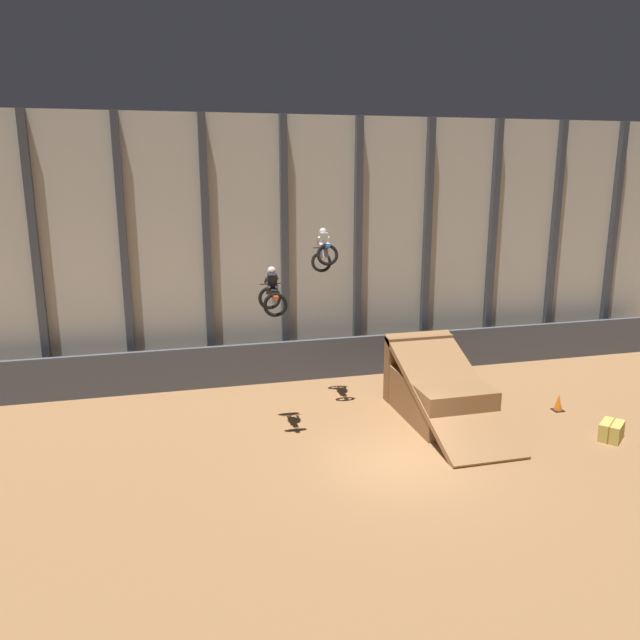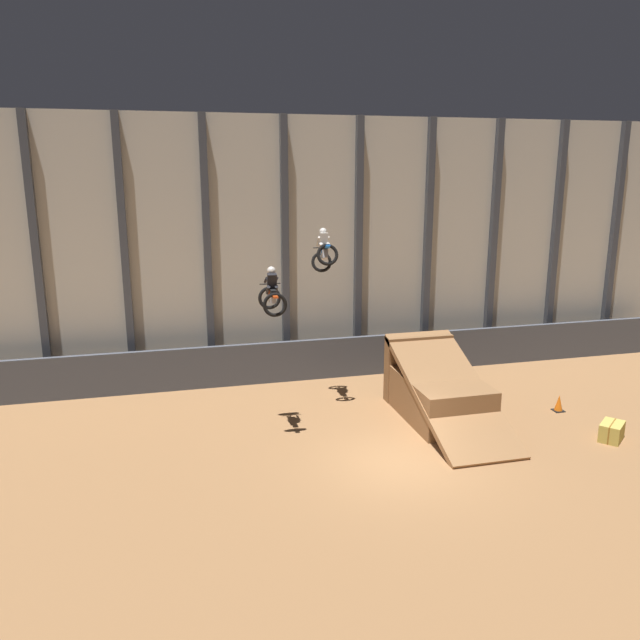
% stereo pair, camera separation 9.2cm
% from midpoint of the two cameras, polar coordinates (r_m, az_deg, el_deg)
% --- Properties ---
extents(ground_plane, '(60.00, 60.00, 0.00)m').
position_cam_midpoint_polar(ground_plane, '(18.42, 7.23, -12.87)').
color(ground_plane, '#996B42').
extents(arena_back_wall, '(32.00, 0.40, 10.22)m').
position_cam_midpoint_polar(arena_back_wall, '(25.33, -0.04, 6.67)').
color(arena_back_wall, beige).
rests_on(arena_back_wall, ground_plane).
extents(lower_barrier, '(31.36, 0.20, 1.62)m').
position_cam_midpoint_polar(lower_barrier, '(25.00, 0.71, -3.51)').
color(lower_barrier, '#474C56').
rests_on(lower_barrier, ground_plane).
extents(dirt_ramp, '(2.45, 5.77, 2.56)m').
position_cam_midpoint_polar(dirt_ramp, '(21.66, 10.48, -6.37)').
color(dirt_ramp, olive).
rests_on(dirt_ramp, ground_plane).
extents(rider_bike_left_air, '(0.81, 1.76, 1.48)m').
position_cam_midpoint_polar(rider_bike_left_air, '(19.10, -4.52, 2.38)').
color(rider_bike_left_air, black).
extents(rider_bike_right_air, '(0.90, 1.73, 1.63)m').
position_cam_midpoint_polar(rider_bike_right_air, '(21.49, 0.25, 6.25)').
color(rider_bike_right_air, black).
extents(traffic_cone_near_ramp, '(0.36, 0.36, 0.58)m').
position_cam_midpoint_polar(traffic_cone_near_ramp, '(23.33, 20.86, -7.10)').
color(traffic_cone_near_ramp, black).
rests_on(traffic_cone_near_ramp, ground_plane).
extents(hay_bale_trackside, '(1.08, 1.04, 0.57)m').
position_cam_midpoint_polar(hay_bale_trackside, '(21.60, 24.98, -9.17)').
color(hay_bale_trackside, '#CCB751').
rests_on(hay_bale_trackside, ground_plane).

